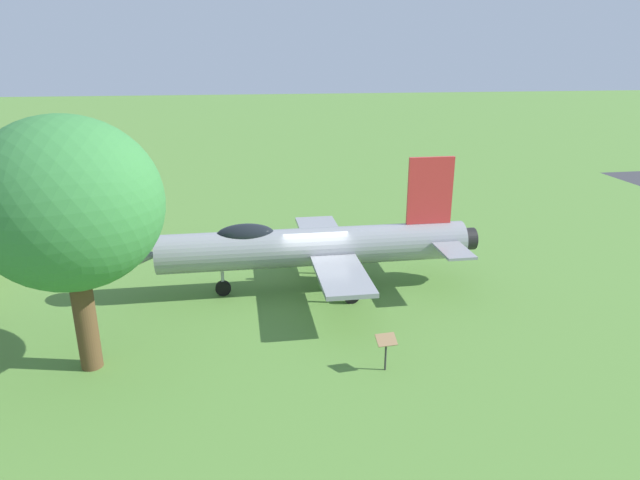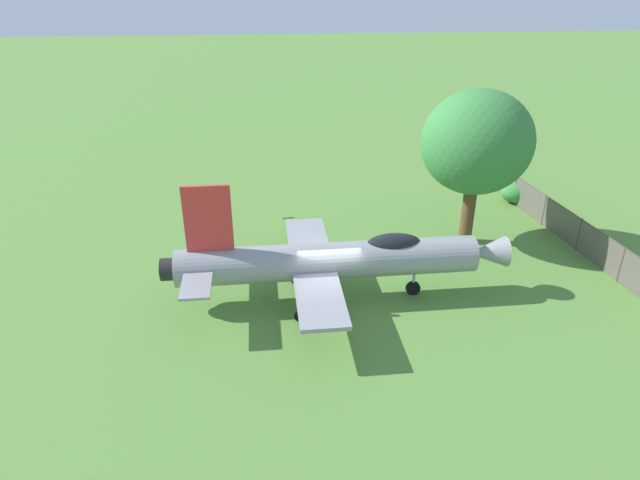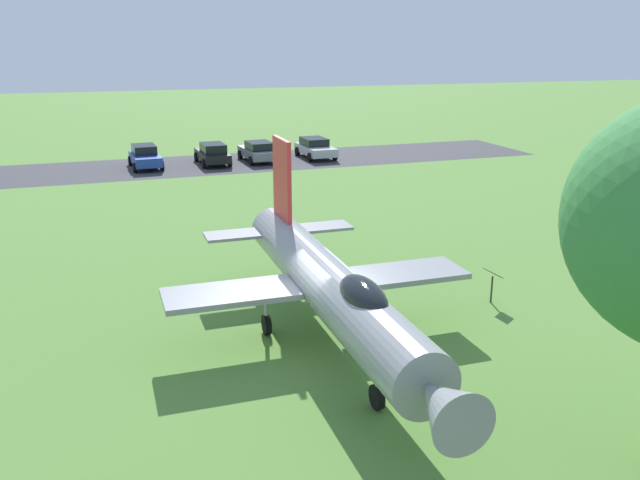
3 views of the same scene
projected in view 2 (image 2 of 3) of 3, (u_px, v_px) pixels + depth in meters
name	position (u px, v px, depth m)	size (l,w,h in m)	color
ground_plane	(328.00, 299.00, 22.82)	(200.00, 200.00, 0.00)	#568438
display_jet	(337.00, 259.00, 22.02)	(13.96, 8.84, 5.21)	gray
shade_tree	(477.00, 143.00, 25.39)	(5.20, 4.78, 7.54)	brown
perimeter_fence	(621.00, 264.00, 23.71)	(3.65, 36.15, 1.69)	#4C4238
shrub_near_fence	(517.00, 192.00, 31.96)	(1.89, 1.56, 1.25)	#387F3D
info_plaque	(288.00, 221.00, 27.78)	(0.64, 0.45, 1.14)	#333333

